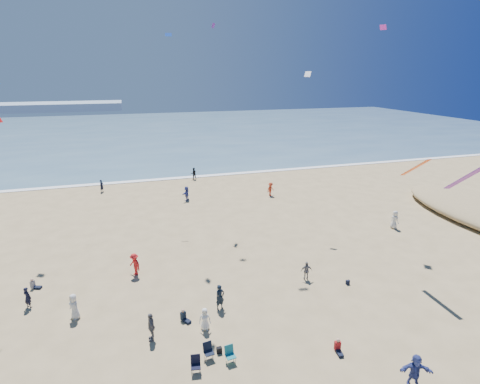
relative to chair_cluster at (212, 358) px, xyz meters
name	(u,v)px	position (x,y,z in m)	size (l,w,h in m)	color
ocean	(141,132)	(0.33, 89.34, -0.47)	(220.00, 100.00, 0.06)	#476B84
surf_line	(157,180)	(0.33, 39.34, -0.46)	(220.00, 1.20, 0.08)	white
standing_flyers	(224,246)	(3.90, 12.55, 0.38)	(34.13, 54.07, 1.92)	black
seated_group	(232,355)	(1.13, -0.04, -0.08)	(19.30, 23.71, 0.84)	white
chair_cluster	(212,358)	(0.00, 0.00, 0.00)	(2.68, 1.48, 1.00)	black
black_backpack	(219,350)	(0.61, 0.80, -0.31)	(0.30, 0.22, 0.38)	black
navy_bag	(348,282)	(11.83, 5.14, -0.33)	(0.28, 0.18, 0.34)	black
kites_aloft	(302,72)	(7.86, 6.70, 15.04)	(42.86, 45.59, 24.31)	purple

